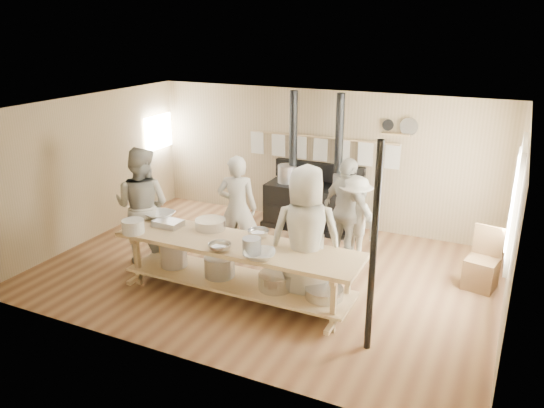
% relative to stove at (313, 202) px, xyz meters
% --- Properties ---
extents(ground, '(7.00, 7.00, 0.00)m').
position_rel_stove_xyz_m(ground, '(0.01, -2.12, -0.52)').
color(ground, brown).
rests_on(ground, ground).
extents(room_shell, '(7.00, 7.00, 7.00)m').
position_rel_stove_xyz_m(room_shell, '(0.01, -2.12, 1.10)').
color(room_shell, tan).
rests_on(room_shell, ground).
extents(window_right, '(0.09, 1.50, 1.65)m').
position_rel_stove_xyz_m(window_right, '(3.48, -1.52, 0.98)').
color(window_right, beige).
rests_on(window_right, ground).
extents(left_opening, '(0.00, 0.90, 0.90)m').
position_rel_stove_xyz_m(left_opening, '(-3.44, -0.12, 1.08)').
color(left_opening, white).
rests_on(left_opening, ground).
extents(stove, '(1.90, 0.75, 2.60)m').
position_rel_stove_xyz_m(stove, '(0.00, 0.00, 0.00)').
color(stove, black).
rests_on(stove, ground).
extents(towel_rail, '(3.00, 0.04, 0.47)m').
position_rel_stove_xyz_m(towel_rail, '(0.01, 0.28, 1.04)').
color(towel_rail, tan).
rests_on(towel_rail, ground).
extents(back_wall_shelf, '(0.63, 0.14, 0.32)m').
position_rel_stove_xyz_m(back_wall_shelf, '(1.47, 0.32, 1.48)').
color(back_wall_shelf, tan).
rests_on(back_wall_shelf, ground).
extents(prep_table, '(3.60, 0.90, 0.85)m').
position_rel_stove_xyz_m(prep_table, '(-0.00, -3.02, -0.00)').
color(prep_table, tan).
rests_on(prep_table, ground).
extents(support_post, '(0.08, 0.08, 2.60)m').
position_rel_stove_xyz_m(support_post, '(2.06, -3.47, 0.78)').
color(support_post, black).
rests_on(support_post, ground).
extents(cook_far_left, '(0.76, 0.62, 1.78)m').
position_rel_stove_xyz_m(cook_far_left, '(-0.63, -1.85, 0.37)').
color(cook_far_left, '#A19E8E').
rests_on(cook_far_left, ground).
extents(cook_left, '(1.06, 0.89, 1.94)m').
position_rel_stove_xyz_m(cook_left, '(-1.96, -2.61, 0.45)').
color(cook_left, '#A19E8E').
rests_on(cook_left, ground).
extents(cook_center, '(1.15, 0.95, 2.02)m').
position_rel_stove_xyz_m(cook_center, '(0.95, -2.77, 0.49)').
color(cook_center, '#A19E8E').
rests_on(cook_center, ground).
extents(cook_right, '(1.11, 0.88, 1.76)m').
position_rel_stove_xyz_m(cook_right, '(1.03, -1.18, 0.36)').
color(cook_right, '#A19E8E').
rests_on(cook_right, ground).
extents(cook_by_window, '(1.11, 0.92, 1.49)m').
position_rel_stove_xyz_m(cook_by_window, '(1.16, -1.19, 0.23)').
color(cook_by_window, '#A19E8E').
rests_on(cook_by_window, ground).
extents(chair, '(0.51, 0.51, 0.93)m').
position_rel_stove_xyz_m(chair, '(3.16, -1.22, -0.25)').
color(chair, brown).
rests_on(chair, ground).
extents(bowl_white_a, '(0.44, 0.44, 0.10)m').
position_rel_stove_xyz_m(bowl_white_a, '(-1.54, -2.69, 0.38)').
color(bowl_white_a, white).
rests_on(bowl_white_a, prep_table).
extents(bowl_steel_a, '(0.43, 0.43, 0.10)m').
position_rel_stove_xyz_m(bowl_steel_a, '(-0.08, -3.35, 0.38)').
color(bowl_steel_a, silver).
rests_on(bowl_steel_a, prep_table).
extents(bowl_white_b, '(0.54, 0.54, 0.10)m').
position_rel_stove_xyz_m(bowl_white_b, '(0.53, -3.35, 0.38)').
color(bowl_white_b, white).
rests_on(bowl_white_b, prep_table).
extents(bowl_steel_b, '(0.44, 0.44, 0.10)m').
position_rel_stove_xyz_m(bowl_steel_b, '(0.18, -2.69, 0.38)').
color(bowl_steel_b, silver).
rests_on(bowl_steel_b, prep_table).
extents(roasting_pan, '(0.44, 0.30, 0.09)m').
position_rel_stove_xyz_m(roasting_pan, '(-1.24, -2.91, 0.38)').
color(roasting_pan, '#B2B2B7').
rests_on(roasting_pan, prep_table).
extents(mixing_bowl_large, '(0.57, 0.57, 0.15)m').
position_rel_stove_xyz_m(mixing_bowl_large, '(-0.61, -2.72, 0.40)').
color(mixing_bowl_large, silver).
rests_on(mixing_bowl_large, prep_table).
extents(bucket_galv, '(0.25, 0.25, 0.23)m').
position_rel_stove_xyz_m(bucket_galv, '(0.38, -3.28, 0.44)').
color(bucket_galv, gray).
rests_on(bucket_galv, prep_table).
extents(deep_bowl_enamel, '(0.39, 0.39, 0.20)m').
position_rel_stove_xyz_m(deep_bowl_enamel, '(-1.54, -3.35, 0.43)').
color(deep_bowl_enamel, white).
rests_on(deep_bowl_enamel, prep_table).
extents(pitcher, '(0.14, 0.14, 0.19)m').
position_rel_stove_xyz_m(pitcher, '(1.12, -2.69, 0.43)').
color(pitcher, white).
rests_on(pitcher, prep_table).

